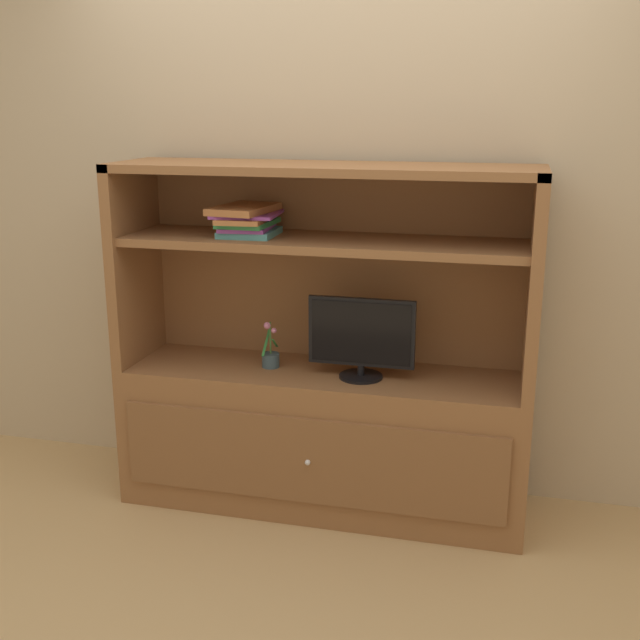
{
  "coord_description": "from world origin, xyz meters",
  "views": [
    {
      "loc": [
        0.8,
        -2.81,
        1.79
      ],
      "look_at": [
        0.0,
        0.35,
        0.89
      ],
      "focal_mm": 44.0,
      "sensor_mm": 36.0,
      "label": 1
    }
  ],
  "objects_px": {
    "media_console": "(323,402)",
    "tv_monitor": "(361,337)",
    "potted_plant": "(271,356)",
    "magazine_stack": "(247,220)"
  },
  "relations": [
    {
      "from": "media_console",
      "to": "potted_plant",
      "type": "distance_m",
      "value": 0.32
    },
    {
      "from": "potted_plant",
      "to": "magazine_stack",
      "type": "bearing_deg",
      "value": -179.88
    },
    {
      "from": "tv_monitor",
      "to": "potted_plant",
      "type": "relative_size",
      "value": 2.19
    },
    {
      "from": "media_console",
      "to": "magazine_stack",
      "type": "height_order",
      "value": "media_console"
    },
    {
      "from": "media_console",
      "to": "potted_plant",
      "type": "relative_size",
      "value": 8.6
    },
    {
      "from": "media_console",
      "to": "tv_monitor",
      "type": "xyz_separation_m",
      "value": [
        0.18,
        -0.05,
        0.34
      ]
    },
    {
      "from": "tv_monitor",
      "to": "magazine_stack",
      "type": "xyz_separation_m",
      "value": [
        -0.52,
        0.04,
        0.48
      ]
    },
    {
      "from": "tv_monitor",
      "to": "potted_plant",
      "type": "xyz_separation_m",
      "value": [
        -0.42,
        0.04,
        -0.13
      ]
    },
    {
      "from": "magazine_stack",
      "to": "tv_monitor",
      "type": "bearing_deg",
      "value": -4.75
    },
    {
      "from": "media_console",
      "to": "tv_monitor",
      "type": "distance_m",
      "value": 0.38
    }
  ]
}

